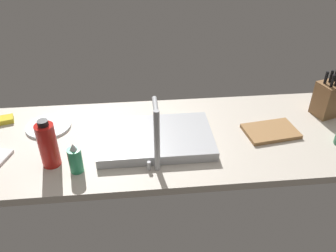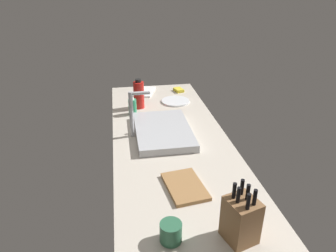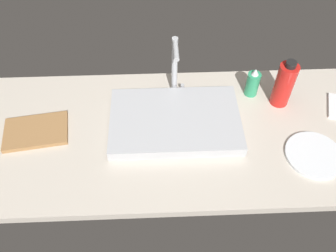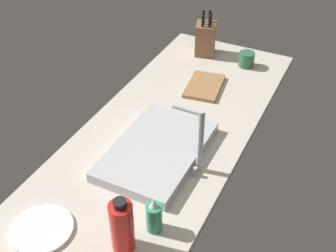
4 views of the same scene
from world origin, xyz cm
name	(u,v)px [view 2 (image 2 of 4)]	position (x,y,z in cm)	size (l,w,h in cm)	color
countertop_slab	(171,141)	(0.00, 0.00, 1.75)	(194.84, 67.97, 3.50)	beige
sink_basin	(163,131)	(6.40, 3.73, 5.71)	(50.93, 32.90, 4.41)	#B7BABF
faucet	(133,111)	(7.14, 21.03, 19.63)	(5.50, 12.37, 28.01)	#B7BABF
knife_block	(241,219)	(-80.68, -11.57, 12.63)	(13.80, 13.26, 23.60)	brown
cutting_board	(185,186)	(-47.94, 1.76, 4.40)	(24.22, 16.05, 1.80)	#9E7042
soap_bottle	(133,106)	(39.66, 19.97, 9.37)	(5.53, 5.53, 13.55)	#2D9966
water_bottle	(139,95)	(50.53, 14.59, 13.51)	(7.62, 7.62, 21.50)	red
dinner_plate	(175,101)	(57.12, -13.41, 4.10)	(21.26, 21.26, 1.20)	white
dish_towel	(145,92)	(82.08, 7.53, 4.10)	(23.96, 13.77, 1.20)	white
coffee_mug	(171,232)	(-77.58, 13.39, 7.42)	(8.19, 8.19, 7.84)	#2D6647
dish_sponge	(179,90)	(79.77, -20.27, 4.70)	(9.00, 6.00, 2.40)	yellow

